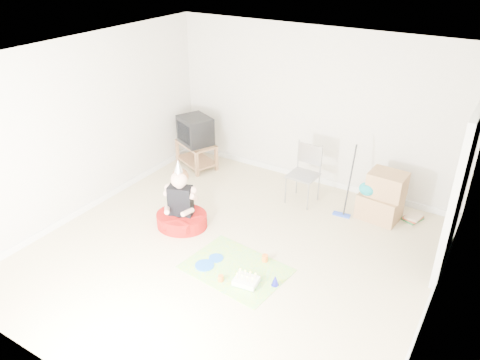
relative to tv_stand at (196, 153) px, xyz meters
The scene contains 16 objects.
ground 2.74m from the tv_stand, 44.08° to the right, with size 5.00×5.00×0.00m, color beige.
doorway_recess 4.55m from the tv_stand, ahead, with size 0.02×0.90×2.05m, color black.
tv_stand is the anchor object (origin of this frame).
crt_tv 0.44m from the tv_stand, 153.43° to the left, with size 0.57×0.47×0.49m, color black.
folding_chair 2.20m from the tv_stand, ahead, with size 0.45×0.43×0.96m.
cardboard_boxes 3.39m from the tv_stand, ahead, with size 0.64×0.51×0.75m.
floor_mop 2.89m from the tv_stand, ahead, with size 0.27×0.36×1.06m.
book_pile 3.86m from the tv_stand, ahead, with size 0.31×0.34×0.09m.
seated_woman 1.99m from the tv_stand, 59.88° to the right, with size 0.95×0.95×1.07m.
party_mat 3.09m from the tv_stand, 44.35° to the right, with size 1.27×0.92×0.01m, color #F7348E.
birthday_cake 3.40m from the tv_stand, 43.44° to the right, with size 0.32×0.27×0.14m.
blue_plate_near 2.83m from the tv_stand, 48.54° to the right, with size 0.19×0.19×0.01m, color blue.
blue_plate_far 2.96m from the tv_stand, 51.76° to the right, with size 0.25×0.25×0.01m, color blue.
orange_cup_near 3.05m from the tv_stand, 36.68° to the right, with size 0.08×0.08×0.09m, color orange.
orange_cup_far 3.28m from the tv_stand, 48.47° to the right, with size 0.07×0.07×0.08m, color orange.
blue_party_hat 3.53m from the tv_stand, 37.98° to the right, with size 0.10×0.10×0.14m, color #191CB0.
Camera 1 is at (2.79, -4.28, 3.81)m, focal length 35.00 mm.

